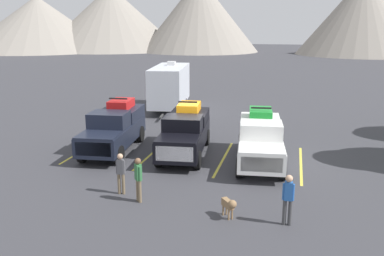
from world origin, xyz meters
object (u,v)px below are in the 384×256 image
Objects in this scene: camper_trailer_a at (170,85)px; person_b at (288,196)px; dog at (230,205)px; pickup_truck_c at (260,138)px; person_c at (138,177)px; person_a at (121,171)px; pickup_truck_a at (114,127)px; pickup_truck_b at (185,131)px.

person_b is (9.22, -17.21, -0.91)m from camper_trailer_a.
camper_trailer_a reaches higher than dog.
pickup_truck_c reaches higher than person_c.
pickup_truck_c is 3.61× the size of person_a.
pickup_truck_c is at bearing 54.98° from person_c.
person_c is (-3.99, -5.69, -0.18)m from pickup_truck_c.
pickup_truck_a is 3.42× the size of person_c.
pickup_truck_c is 7.14m from person_a.
person_b is at bearing -77.26° from pickup_truck_c.
person_a is (-4.91, -5.18, -0.22)m from pickup_truck_c.
camper_trailer_a is (-0.24, 10.77, 0.71)m from pickup_truck_a.
pickup_truck_b is 5.71m from person_a.
dog is at bearing -66.99° from camper_trailer_a.
pickup_truck_c is 6.95m from person_c.
person_b is 5.43m from person_c.
camper_trailer_a reaches higher than pickup_truck_b.
dog is at bearing -63.66° from pickup_truck_b.
pickup_truck_c is at bearing 85.49° from dog.
pickup_truck_c reaches higher than person_a.
pickup_truck_a is 6.88m from person_c.
dog is at bearing -9.42° from person_c.
camper_trailer_a is 4.47× the size of person_b.
pickup_truck_a reaches higher than pickup_truck_b.
camper_trailer_a is at bearing 91.26° from pickup_truck_a.
dog is (-0.49, -6.27, -0.65)m from pickup_truck_c.
person_c reaches higher than person_a.
camper_trailer_a is 4.74× the size of person_a.
person_b reaches higher than person_c.
pickup_truck_a is at bearing 116.40° from person_a.
pickup_truck_b is at bearing 173.80° from pickup_truck_c.
person_c is at bearing -91.73° from pickup_truck_b.
camper_trailer_a is 16.42m from person_a.
pickup_truck_b is at bearing 88.27° from person_c.
person_a is at bearing 166.10° from dog.
pickup_truck_c is at bearing -6.20° from pickup_truck_b.
person_c is at bearing 170.58° from dog.
person_c is 2.27× the size of dog.
camper_trailer_a is at bearing 100.18° from person_a.
dog is (4.42, -1.09, -0.43)m from person_a.
person_a is (2.90, -16.13, -0.97)m from camper_trailer_a.
dog is (3.49, -0.58, -0.47)m from person_c.
pickup_truck_a is 7.74× the size of dog.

